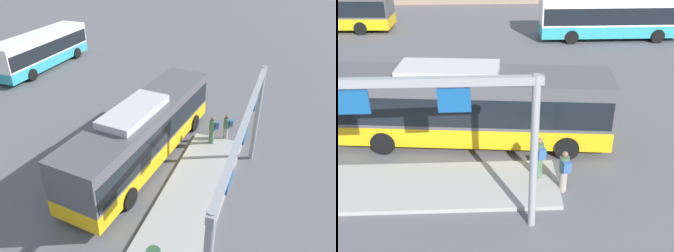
{
  "view_description": "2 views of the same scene",
  "coord_description": "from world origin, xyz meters",
  "views": [
    {
      "loc": [
        -13.08,
        -6.32,
        10.38
      ],
      "look_at": [
        1.25,
        -0.83,
        1.5
      ],
      "focal_mm": 34.8,
      "sensor_mm": 36.0,
      "label": 1
    },
    {
      "loc": [
        0.8,
        -15.31,
        9.22
      ],
      "look_at": [
        1.37,
        -1.84,
        1.72
      ],
      "focal_mm": 43.45,
      "sensor_mm": 36.0,
      "label": 2
    }
  ],
  "objects": [
    {
      "name": "ground_plane",
      "position": [
        0.0,
        0.0,
        0.0
      ],
      "size": [
        120.0,
        120.0,
        0.0
      ],
      "primitive_type": "plane",
      "color": "#56565B"
    },
    {
      "name": "platform_curb",
      "position": [
        -1.79,
        -3.31,
        0.08
      ],
      "size": [
        10.0,
        2.8,
        0.16
      ],
      "primitive_type": "cube",
      "color": "#9E9E99",
      "rests_on": "ground"
    },
    {
      "name": "bus_main",
      "position": [
        -0.01,
        0.0,
        1.81
      ],
      "size": [
        11.7,
        3.57,
        3.46
      ],
      "rotation": [
        0.0,
        0.0,
        -0.09
      ],
      "color": "#EAAD14",
      "rests_on": "ground"
    },
    {
      "name": "bus_background_left",
      "position": [
        9.78,
        14.63,
        1.78
      ],
      "size": [
        10.36,
        2.73,
        3.1
      ],
      "rotation": [
        0.0,
        0.0,
        -0.0
      ],
      "color": "teal",
      "rests_on": "ground"
    },
    {
      "name": "person_boarding",
      "position": [
        2.52,
        -3.04,
        1.05
      ],
      "size": [
        0.43,
        0.58,
        1.67
      ],
      "rotation": [
        0.0,
        0.0,
        1.83
      ],
      "color": "#476B4C",
      "rests_on": "platform_curb"
    },
    {
      "name": "person_waiting_near",
      "position": [
        3.34,
        -3.68,
        0.89
      ],
      "size": [
        0.4,
        0.57,
        1.67
      ],
      "rotation": [
        0.0,
        0.0,
        1.75
      ],
      "color": "gray",
      "rests_on": "ground"
    },
    {
      "name": "platform_sign_gantry",
      "position": [
        -2.9,
        -5.35,
        3.8
      ],
      "size": [
        10.29,
        0.24,
        5.2
      ],
      "color": "gray",
      "rests_on": "ground"
    }
  ]
}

